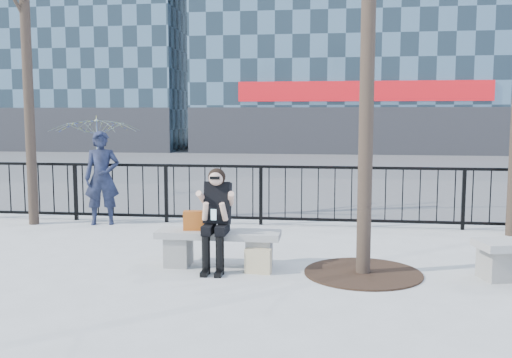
# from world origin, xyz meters

# --- Properties ---
(ground) EXTENTS (120.00, 120.00, 0.00)m
(ground) POSITION_xyz_m (0.00, 0.00, 0.00)
(ground) COLOR #9D9D98
(ground) RESTS_ON ground
(street_surface) EXTENTS (60.00, 23.00, 0.01)m
(street_surface) POSITION_xyz_m (0.00, 15.00, 0.00)
(street_surface) COLOR #474747
(street_surface) RESTS_ON ground
(railing) EXTENTS (14.00, 0.06, 1.10)m
(railing) POSITION_xyz_m (0.00, 3.00, 0.55)
(railing) COLOR black
(railing) RESTS_ON ground
(tree_grate) EXTENTS (1.50, 1.50, 0.02)m
(tree_grate) POSITION_xyz_m (1.90, -0.10, 0.01)
(tree_grate) COLOR black
(tree_grate) RESTS_ON ground
(bench_main) EXTENTS (1.65, 0.46, 0.49)m
(bench_main) POSITION_xyz_m (0.00, 0.00, 0.30)
(bench_main) COLOR slate
(bench_main) RESTS_ON ground
(seated_woman) EXTENTS (0.50, 0.64, 1.34)m
(seated_woman) POSITION_xyz_m (0.00, -0.16, 0.67)
(seated_woman) COLOR black
(seated_woman) RESTS_ON ground
(handbag) EXTENTS (0.33, 0.19, 0.26)m
(handbag) POSITION_xyz_m (-0.32, 0.02, 0.62)
(handbag) COLOR #B35116
(handbag) RESTS_ON bench_main
(shopping_bag) EXTENTS (0.35, 0.16, 0.32)m
(shopping_bag) POSITION_xyz_m (0.57, -0.25, 0.16)
(shopping_bag) COLOR beige
(shopping_bag) RESTS_ON ground
(standing_man) EXTENTS (0.73, 0.58, 1.74)m
(standing_man) POSITION_xyz_m (-2.72, 2.66, 0.87)
(standing_man) COLOR black
(standing_man) RESTS_ON ground
(vendor_umbrella) EXTENTS (2.80, 2.83, 2.00)m
(vendor_umbrella) POSITION_xyz_m (-4.33, 6.17, 1.00)
(vendor_umbrella) COLOR #CDDD31
(vendor_umbrella) RESTS_ON ground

